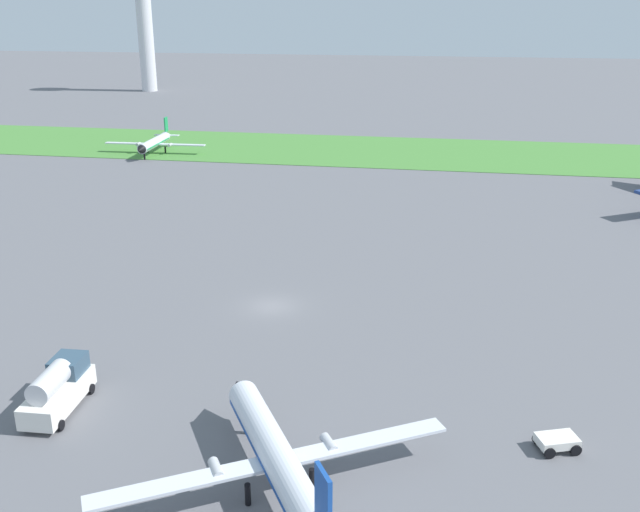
{
  "coord_description": "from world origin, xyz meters",
  "views": [
    {
      "loc": [
        14.21,
        -56.98,
        25.75
      ],
      "look_at": [
        3.37,
        5.51,
        3.0
      ],
      "focal_mm": 40.35,
      "sensor_mm": 36.0,
      "label": 1
    }
  ],
  "objects_px": {
    "airplane_foreground_turboprop": "(277,456)",
    "airplane_taxiing_turboprop": "(155,142)",
    "fuel_truck_near_gate": "(58,388)",
    "control_tower": "(145,21)",
    "baggage_cart_midfield": "(557,441)"
  },
  "relations": [
    {
      "from": "baggage_cart_midfield",
      "to": "control_tower",
      "type": "distance_m",
      "value": 191.99
    },
    {
      "from": "control_tower",
      "to": "airplane_foreground_turboprop",
      "type": "bearing_deg",
      "value": -65.5
    },
    {
      "from": "fuel_truck_near_gate",
      "to": "control_tower",
      "type": "distance_m",
      "value": 179.18
    },
    {
      "from": "airplane_taxiing_turboprop",
      "to": "control_tower",
      "type": "bearing_deg",
      "value": -158.86
    },
    {
      "from": "airplane_taxiing_turboprop",
      "to": "baggage_cart_midfield",
      "type": "height_order",
      "value": "airplane_taxiing_turboprop"
    },
    {
      "from": "airplane_foreground_turboprop",
      "to": "control_tower",
      "type": "height_order",
      "value": "control_tower"
    },
    {
      "from": "airplane_taxiing_turboprop",
      "to": "control_tower",
      "type": "relative_size",
      "value": 0.55
    },
    {
      "from": "fuel_truck_near_gate",
      "to": "control_tower",
      "type": "height_order",
      "value": "control_tower"
    },
    {
      "from": "fuel_truck_near_gate",
      "to": "baggage_cart_midfield",
      "type": "xyz_separation_m",
      "value": [
        31.93,
        0.89,
        -1.01
      ]
    },
    {
      "from": "airplane_taxiing_turboprop",
      "to": "baggage_cart_midfield",
      "type": "relative_size",
      "value": 6.39
    },
    {
      "from": "airplane_foreground_turboprop",
      "to": "airplane_taxiing_turboprop",
      "type": "distance_m",
      "value": 96.01
    },
    {
      "from": "baggage_cart_midfield",
      "to": "control_tower",
      "type": "relative_size",
      "value": 0.09
    },
    {
      "from": "airplane_foreground_turboprop",
      "to": "fuel_truck_near_gate",
      "type": "relative_size",
      "value": 2.77
    },
    {
      "from": "airplane_foreground_turboprop",
      "to": "airplane_taxiing_turboprop",
      "type": "height_order",
      "value": "airplane_foreground_turboprop"
    },
    {
      "from": "airplane_foreground_turboprop",
      "to": "airplane_taxiing_turboprop",
      "type": "xyz_separation_m",
      "value": [
        -42.03,
        86.33,
        -0.26
      ]
    }
  ]
}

